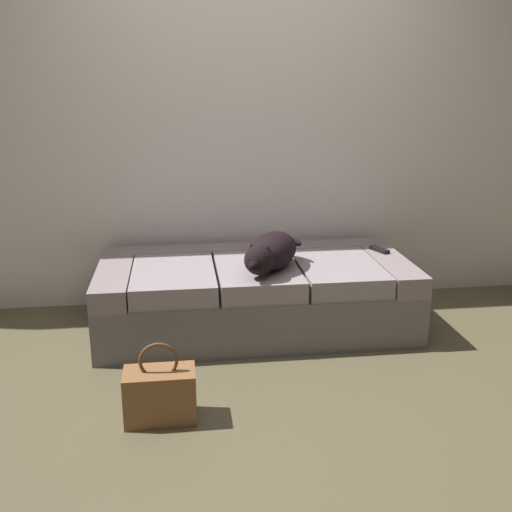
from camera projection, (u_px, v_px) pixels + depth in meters
name	position (u px, v px, depth m)	size (l,w,h in m)	color
ground_plane	(282.00, 409.00, 2.83)	(10.00, 10.00, 0.00)	brown
back_wall	(244.00, 92.00, 3.92)	(6.40, 0.10, 2.80)	white
couch	(255.00, 294.00, 3.72)	(1.88, 0.91, 0.42)	slate
dog_dark	(270.00, 252.00, 3.48)	(0.44, 0.58, 0.21)	black
tv_remote	(379.00, 250.00, 3.87)	(0.04, 0.15, 0.02)	black
handbag	(160.00, 394.00, 2.72)	(0.32, 0.18, 0.38)	brown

